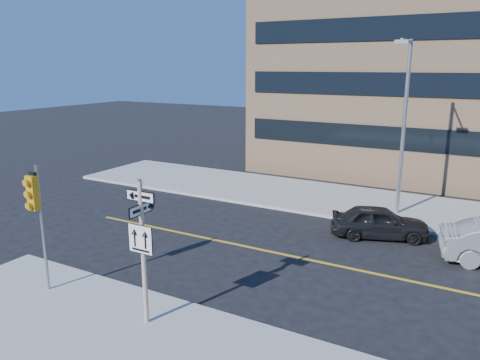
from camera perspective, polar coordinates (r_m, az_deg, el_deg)
The scene contains 6 objects.
ground at distance 15.52m, azimuth -5.11°, elevation -13.19°, with size 120.00×120.00×0.00m, color black.
sign_pole at distance 12.72m, azimuth -11.80°, elevation -7.68°, with size 0.92×0.92×4.06m.
traffic_signal at distance 15.28m, azimuth -23.71°, elevation -2.58°, with size 0.32×0.45×4.00m.
parked_car_a at distance 20.41m, azimuth 16.63°, elevation -4.93°, with size 3.97×1.60×1.35m, color black.
streetlight_a at distance 22.56m, azimuth 19.33°, elevation 7.26°, with size 0.55×2.25×8.00m.
building_brick at distance 36.87m, azimuth 20.89°, elevation 16.02°, with size 18.00×18.00×18.00m, color tan.
Camera 1 is at (7.92, -11.34, 7.04)m, focal length 35.00 mm.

